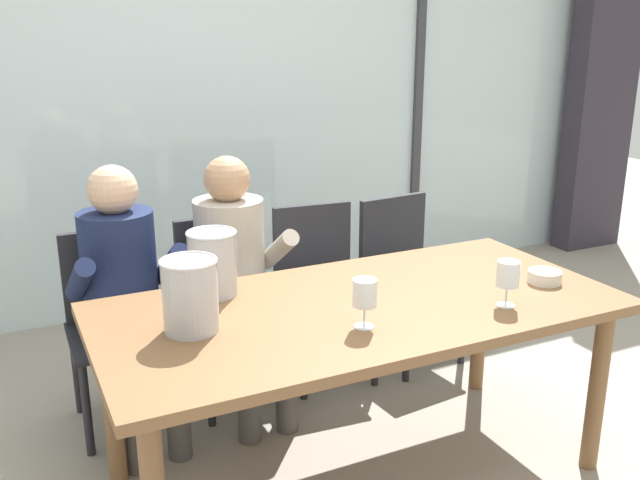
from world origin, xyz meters
TOP-DOWN VIEW (x-y plane):
  - ground at (0.00, 1.00)m, footprint 14.00×14.00m
  - window_glass_panel at (0.00, 2.11)m, footprint 7.16×0.03m
  - window_mullion_right at (1.61, 2.09)m, footprint 0.06×0.06m
  - hillside_vineyard at (0.00, 5.94)m, footprint 13.16×2.40m
  - curtain_heavy_drape at (3.23, 1.93)m, footprint 0.56×0.20m
  - dining_table at (0.00, 0.00)m, footprint 1.96×0.94m
  - chair_near_curtain at (-0.76, 0.89)m, footprint 0.45×0.45m
  - chair_left_of_center at (-0.24, 0.89)m, footprint 0.45×0.45m
  - chair_center at (0.26, 0.91)m, footprint 0.47×0.47m
  - chair_right_of_center at (0.75, 0.88)m, footprint 0.48×0.48m
  - person_navy_polo at (-0.73, 0.74)m, footprint 0.49×0.63m
  - person_beige_jumper at (-0.23, 0.74)m, footprint 0.47×0.62m
  - ice_bucket_primary at (-0.64, 0.03)m, footprint 0.20×0.20m
  - ice_bucket_secondary at (-0.47, 0.33)m, footprint 0.19×0.19m
  - tasting_bowl at (0.77, -0.13)m, footprint 0.13×0.13m
  - wine_glass_by_left_taster at (0.47, -0.26)m, footprint 0.08×0.08m
  - wine_glass_near_bucket at (-0.10, -0.20)m, footprint 0.08×0.08m

SIDE VIEW (x-z plane):
  - ground at x=0.00m, z-range 0.00..0.00m
  - chair_near_curtain at x=-0.76m, z-range 0.07..0.94m
  - chair_left_of_center at x=-0.24m, z-range 0.07..0.94m
  - chair_center at x=0.26m, z-range 0.07..0.94m
  - chair_right_of_center at x=0.75m, z-range 0.07..0.94m
  - dining_table at x=0.00m, z-range 0.29..1.04m
  - person_navy_polo at x=-0.73m, z-range 0.08..1.27m
  - person_beige_jumper at x=-0.23m, z-range 0.08..1.27m
  - hillside_vineyard at x=0.00m, z-range 0.00..1.48m
  - tasting_bowl at x=0.77m, z-range 0.74..0.79m
  - wine_glass_near_bucket at x=-0.10m, z-range 0.77..0.95m
  - wine_glass_by_left_taster at x=0.47m, z-range 0.78..0.95m
  - ice_bucket_secondary at x=-0.47m, z-range 0.75..1.00m
  - ice_bucket_primary at x=-0.64m, z-range 0.75..1.00m
  - window_glass_panel at x=0.00m, z-range 0.00..2.60m
  - window_mullion_right at x=1.61m, z-range 0.00..2.60m
  - curtain_heavy_drape at x=3.23m, z-range 0.00..2.60m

